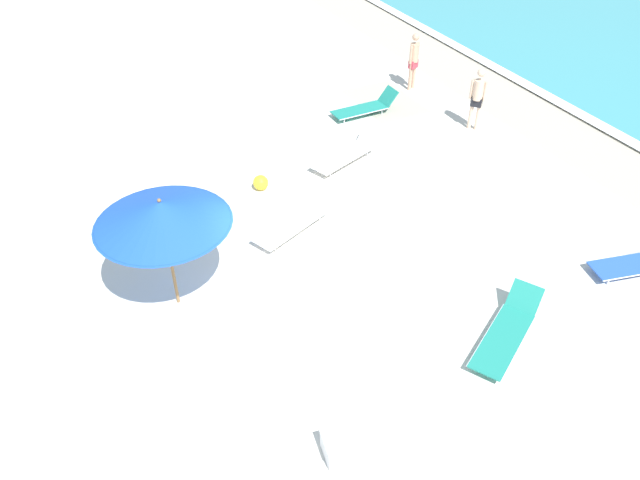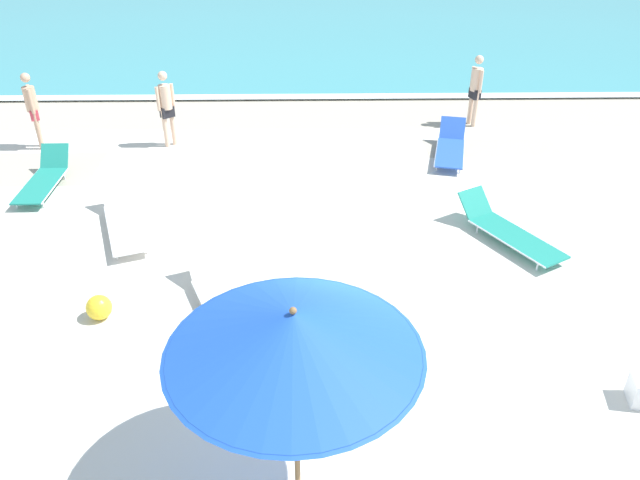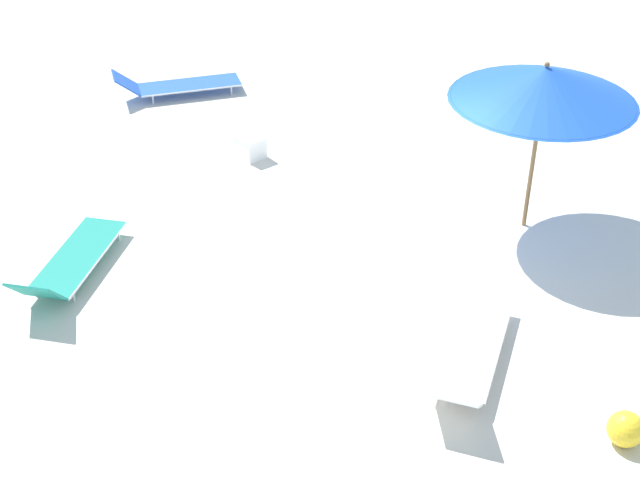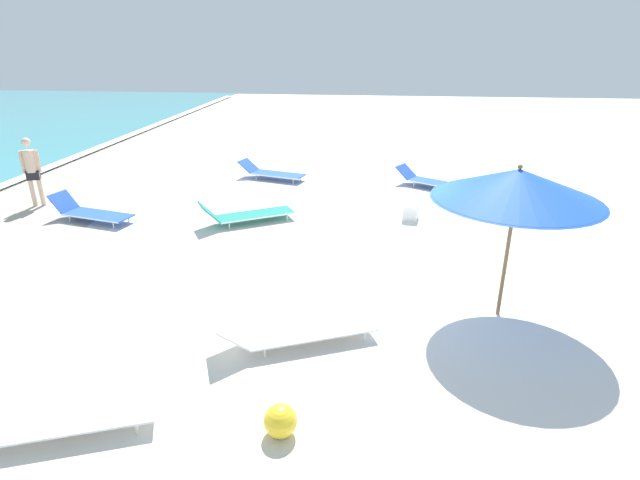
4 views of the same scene
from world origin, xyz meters
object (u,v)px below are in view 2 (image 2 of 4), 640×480
(sun_lounger_under_umbrella, at_px, (450,147))
(sun_lounger_near_water_right, at_px, (124,220))
(sun_lounger_mid_beach_pair_a, at_px, (44,179))
(beachgoer_wading_adult, at_px, (32,106))
(beach_ball, at_px, (99,307))
(beach_umbrella, at_px, (294,334))
(sun_lounger_beside_umbrella, at_px, (508,231))
(beachgoer_shoreline_child, at_px, (166,104))
(sun_lounger_mid_beach_pair_b, at_px, (223,300))
(beachgoer_strolling_adult, at_px, (476,86))

(sun_lounger_under_umbrella, height_order, sun_lounger_near_water_right, sun_lounger_under_umbrella)
(sun_lounger_mid_beach_pair_a, height_order, beachgoer_wading_adult, beachgoer_wading_adult)
(sun_lounger_under_umbrella, relative_size, beach_ball, 5.60)
(sun_lounger_under_umbrella, bearing_deg, beach_umbrella, -97.62)
(beach_umbrella, relative_size, sun_lounger_near_water_right, 1.06)
(sun_lounger_beside_umbrella, xyz_separation_m, sun_lounger_mid_beach_pair_a, (-8.92, 2.23, 0.01))
(sun_lounger_near_water_right, xyz_separation_m, beachgoer_shoreline_child, (0.09, 3.97, 0.79))
(sun_lounger_mid_beach_pair_b, bearing_deg, beachgoer_shoreline_child, 84.22)
(beachgoer_shoreline_child, bearing_deg, beachgoer_strolling_adult, -30.24)
(beachgoer_shoreline_child, distance_m, beachgoer_strolling_adult, 7.49)
(sun_lounger_beside_umbrella, bearing_deg, beachgoer_wading_adult, 125.70)
(beachgoer_strolling_adult, distance_m, beach_ball, 10.61)
(sun_lounger_under_umbrella, xyz_separation_m, sun_lounger_mid_beach_pair_a, (-8.63, -1.48, 0.00))
(beach_umbrella, bearing_deg, beachgoer_wading_adult, 123.15)
(beachgoer_wading_adult, bearing_deg, beachgoer_strolling_adult, -106.72)
(beach_umbrella, bearing_deg, beach_ball, 134.96)
(beach_umbrella, distance_m, beachgoer_shoreline_child, 10.04)
(beach_umbrella, xyz_separation_m, beachgoer_wading_adult, (-6.14, 9.40, -1.12))
(beach_ball, bearing_deg, beachgoer_wading_adult, 116.34)
(sun_lounger_under_umbrella, bearing_deg, sun_lounger_mid_beach_pair_b, -115.15)
(beachgoer_wading_adult, distance_m, beach_ball, 7.24)
(sun_lounger_mid_beach_pair_a, relative_size, beach_ball, 5.32)
(beachgoer_shoreline_child, relative_size, beach_ball, 4.71)
(sun_lounger_near_water_right, relative_size, beachgoer_wading_adult, 1.31)
(sun_lounger_mid_beach_pair_a, xyz_separation_m, sun_lounger_mid_beach_pair_b, (4.14, -4.17, -0.01))
(beach_ball, bearing_deg, sun_lounger_mid_beach_pair_b, 3.84)
(beachgoer_wading_adult, bearing_deg, beach_umbrella, -170.57)
(beachgoer_wading_adult, relative_size, beachgoer_strolling_adult, 1.00)
(beach_umbrella, relative_size, sun_lounger_mid_beach_pair_b, 1.04)
(sun_lounger_under_umbrella, xyz_separation_m, beachgoer_strolling_adult, (0.93, 1.96, 0.78))
(sun_lounger_near_water_right, relative_size, beachgoer_shoreline_child, 1.31)
(sun_lounger_near_water_right, height_order, beachgoer_strolling_adult, beachgoer_strolling_adult)
(sun_lounger_near_water_right, height_order, beach_ball, sun_lounger_near_water_right)
(sun_lounger_under_umbrella, xyz_separation_m, beachgoer_shoreline_child, (-6.47, 0.76, 0.78))
(sun_lounger_near_water_right, distance_m, sun_lounger_mid_beach_pair_b, 3.19)
(beach_umbrella, xyz_separation_m, beachgoer_strolling_adult, (4.27, 10.68, -1.12))
(beach_umbrella, relative_size, sun_lounger_mid_beach_pair_a, 1.22)
(beachgoer_shoreline_child, bearing_deg, beachgoer_wading_adult, 142.09)
(beachgoer_shoreline_child, height_order, beachgoer_strolling_adult, same)
(sun_lounger_mid_beach_pair_a, relative_size, sun_lounger_mid_beach_pair_b, 0.85)
(beach_umbrella, height_order, sun_lounger_under_umbrella, beach_umbrella)
(sun_lounger_mid_beach_pair_b, bearing_deg, beachgoer_strolling_adult, 31.61)
(beachgoer_wading_adult, xyz_separation_m, beachgoer_shoreline_child, (3.02, 0.08, 0.00))
(sun_lounger_beside_umbrella, bearing_deg, sun_lounger_under_umbrella, 64.33)
(sun_lounger_under_umbrella, distance_m, beachgoer_wading_adult, 9.54)
(beachgoer_wading_adult, bearing_deg, sun_lounger_under_umbrella, -117.83)
(sun_lounger_mid_beach_pair_b, xyz_separation_m, beachgoer_wading_adult, (-4.99, 6.33, 0.79))
(sun_lounger_mid_beach_pair_b, height_order, beachgoer_strolling_adult, beachgoer_strolling_adult)
(sun_lounger_under_umbrella, bearing_deg, sun_lounger_mid_beach_pair_a, -156.90)
(sun_lounger_under_umbrella, distance_m, beachgoer_strolling_adult, 2.31)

